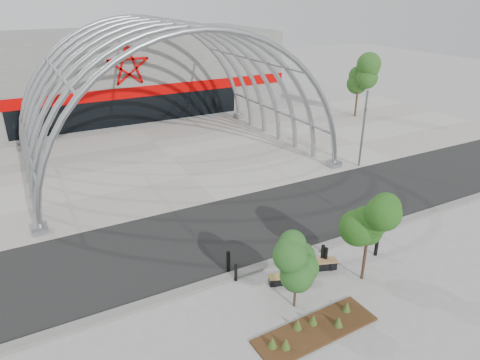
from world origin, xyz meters
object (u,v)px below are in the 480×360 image
Objects in this scene: bench_0 at (291,279)px; bollard_2 at (322,256)px; street_tree_1 at (369,223)px; bench_1 at (313,265)px; street_tree_0 at (297,258)px; signal_pole at (363,128)px.

bollard_2 reaches higher than bench_0.
street_tree_1 is at bearing -22.61° from bench_0.
street_tree_1 is at bearing -45.37° from bench_1.
bollard_2 is at bearing 10.20° from bench_0.
street_tree_1 is 3.54× the size of bollard_2.
bench_0 is (0.74, 1.35, -2.16)m from street_tree_0.
bench_1 is (2.21, 1.67, -2.13)m from street_tree_0.
bench_0 is at bearing -143.45° from signal_pole.
bollard_2 is at bearing 121.76° from street_tree_1.
street_tree_1 is 1.97× the size of bench_0.
street_tree_1 is 2.99m from bollard_2.
street_tree_1 reaches higher than bench_1.
bench_0 is at bearing -169.80° from bollard_2.
street_tree_0 is at bearing -148.10° from bollard_2.
signal_pole is 1.41× the size of street_tree_1.
street_tree_0 is at bearing -118.65° from bench_0.
bench_0 is 1.50m from bench_1.
bench_1 is at bearing 37.12° from street_tree_0.
street_tree_0 reaches higher than bench_1.
signal_pole is at bearing 40.41° from bollard_2.
bench_1 reaches higher than bench_0.
street_tree_0 is 3.80m from street_tree_1.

